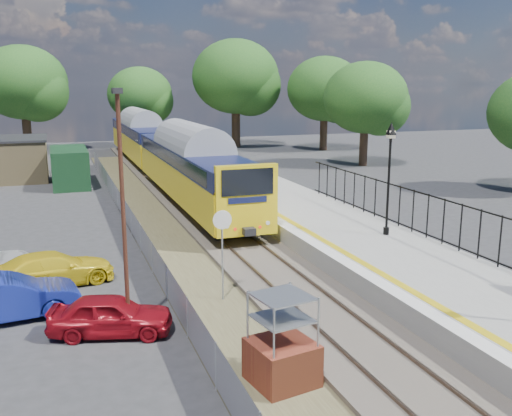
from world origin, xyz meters
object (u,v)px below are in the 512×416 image
speed_sign (222,239)px  car_blue (8,298)px  train (160,148)px  car_red (111,315)px  carpark_lamp (122,198)px  victorian_lamp_north (390,152)px  brick_plinth (282,342)px  car_yellow (53,269)px

speed_sign → car_blue: 6.71m
train → car_red: size_ratio=11.85×
carpark_lamp → car_blue: (-3.30, 2.15, -3.24)m
train → car_red: 27.54m
victorian_lamp_north → train: 23.38m
train → speed_sign: size_ratio=13.33×
brick_plinth → car_yellow: bearing=119.4°
victorian_lamp_north → carpark_lamp: size_ratio=0.67×
carpark_lamp → car_yellow: (-2.01, 4.84, -3.32)m
car_red → car_blue: 3.52m
brick_plinth → carpark_lamp: bearing=126.5°
train → car_blue: size_ratio=9.76×
victorian_lamp_north → car_red: 12.76m
car_blue → car_yellow: bearing=-33.8°
victorian_lamp_north → carpark_lamp: bearing=-159.4°
carpark_lamp → car_blue: 5.10m
car_red → car_yellow: car_yellow is taller
brick_plinth → car_yellow: 10.30m
car_blue → train: bearing=-28.1°
victorian_lamp_north → train: victorian_lamp_north is taller
car_blue → car_yellow: car_blue is taller
speed_sign → car_red: size_ratio=0.89×
speed_sign → car_yellow: speed_sign is taller
train → victorian_lamp_north: bearing=-76.8°
speed_sign → car_yellow: (-5.22, 3.41, -1.50)m
car_red → car_blue: size_ratio=0.82×
brick_plinth → car_blue: size_ratio=0.54×
speed_sign → carpark_lamp: 3.97m
brick_plinth → car_yellow: brick_plinth is taller
carpark_lamp → train: bearing=78.0°
brick_plinth → car_yellow: size_ratio=0.54×
brick_plinth → car_red: bearing=130.3°
car_blue → brick_plinth: bearing=-142.7°
brick_plinth → car_blue: brick_plinth is taller
victorian_lamp_north → car_red: bearing=-160.4°
car_yellow → brick_plinth: bearing=-163.3°
speed_sign → brick_plinth: bearing=-89.6°
carpark_lamp → car_blue: bearing=146.9°
carpark_lamp → car_blue: carpark_lamp is taller
victorian_lamp_north → car_blue: size_ratio=1.10×
victorian_lamp_north → brick_plinth: victorian_lamp_north is taller
victorian_lamp_north → brick_plinth: 11.92m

